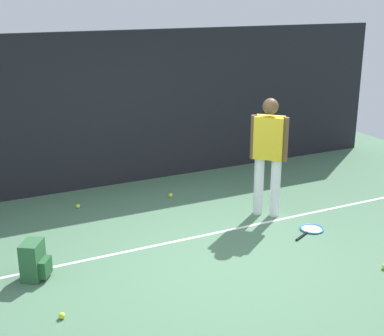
# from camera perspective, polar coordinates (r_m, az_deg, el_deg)

# --- Properties ---
(ground_plane) EXTENTS (12.00, 12.00, 0.00)m
(ground_plane) POSITION_cam_1_polar(r_m,az_deg,el_deg) (6.79, 1.50, -9.00)
(ground_plane) COLOR #4C7556
(back_fence) EXTENTS (10.00, 0.10, 2.51)m
(back_fence) POSITION_cam_1_polar(r_m,az_deg,el_deg) (9.01, -7.33, 6.10)
(back_fence) COLOR black
(back_fence) RESTS_ON ground
(court_line) EXTENTS (9.00, 0.05, 0.00)m
(court_line) POSITION_cam_1_polar(r_m,az_deg,el_deg) (7.19, -0.35, -7.37)
(court_line) COLOR white
(court_line) RESTS_ON ground
(tennis_player) EXTENTS (0.44, 0.44, 1.70)m
(tennis_player) POSITION_cam_1_polar(r_m,az_deg,el_deg) (7.70, 7.99, 1.85)
(tennis_player) COLOR white
(tennis_player) RESTS_ON ground
(tennis_racket) EXTENTS (0.63, 0.43, 0.03)m
(tennis_racket) POSITION_cam_1_polar(r_m,az_deg,el_deg) (7.60, 12.29, -6.30)
(tennis_racket) COLOR black
(tennis_racket) RESTS_ON ground
(backpack) EXTENTS (0.38, 0.37, 0.44)m
(backpack) POSITION_cam_1_polar(r_m,az_deg,el_deg) (6.43, -16.13, -9.30)
(backpack) COLOR #2D6038
(backpack) RESTS_ON ground
(tennis_ball_by_fence) EXTENTS (0.07, 0.07, 0.07)m
(tennis_ball_by_fence) POSITION_cam_1_polar(r_m,az_deg,el_deg) (8.58, -2.24, -2.86)
(tennis_ball_by_fence) COLOR #CCE033
(tennis_ball_by_fence) RESTS_ON ground
(tennis_ball_mid_court) EXTENTS (0.07, 0.07, 0.07)m
(tennis_ball_mid_court) POSITION_cam_1_polar(r_m,az_deg,el_deg) (5.71, -13.43, -14.76)
(tennis_ball_mid_court) COLOR #CCE033
(tennis_ball_mid_court) RESTS_ON ground
(tennis_ball_far_left) EXTENTS (0.07, 0.07, 0.07)m
(tennis_ball_far_left) POSITION_cam_1_polar(r_m,az_deg,el_deg) (8.32, -11.81, -3.93)
(tennis_ball_far_left) COLOR #CCE033
(tennis_ball_far_left) RESTS_ON ground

